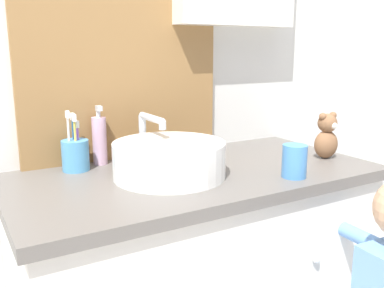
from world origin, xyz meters
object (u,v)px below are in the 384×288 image
at_px(soap_dispenser, 100,140).
at_px(drinking_cup, 294,161).
at_px(sink_basin, 169,158).
at_px(teddy_bear, 327,137).
at_px(toothbrush_holder, 75,154).

distance_m(soap_dispenser, drinking_cup, 0.62).
distance_m(sink_basin, teddy_bear, 0.57).
bearing_deg(toothbrush_holder, soap_dispenser, 21.16).
distance_m(teddy_bear, drinking_cup, 0.28).
distance_m(toothbrush_holder, teddy_bear, 0.84).
bearing_deg(toothbrush_holder, drinking_cup, -36.48).
bearing_deg(sink_basin, toothbrush_holder, 137.32).
relative_size(toothbrush_holder, teddy_bear, 1.18).
bearing_deg(teddy_bear, sink_basin, 172.26).
distance_m(toothbrush_holder, soap_dispenser, 0.10).
bearing_deg(teddy_bear, soap_dispenser, 155.72).
xyz_separation_m(soap_dispenser, teddy_bear, (0.70, -0.31, -0.01)).
xyz_separation_m(sink_basin, drinking_cup, (0.31, -0.19, -0.01)).
bearing_deg(teddy_bear, drinking_cup, -155.75).
bearing_deg(toothbrush_holder, teddy_bear, -19.57).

